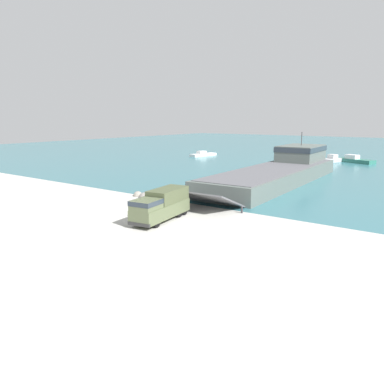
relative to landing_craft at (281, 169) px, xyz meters
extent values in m
plane|color=#B7B5AD|center=(-2.79, -28.83, -1.81)|extent=(240.00, 240.00, 0.00)
cube|color=#336B75|center=(-2.79, 68.03, -1.81)|extent=(240.00, 180.00, 0.01)
cube|color=#56605B|center=(0.07, -2.77, -0.69)|extent=(9.82, 35.61, 2.26)
cube|color=#56565B|center=(0.07, -2.77, 0.48)|extent=(9.07, 34.18, 0.08)
cube|color=#56605B|center=(-0.24, 9.46, 1.87)|extent=(6.49, 10.07, 2.86)
cube|color=#28333D|center=(-0.24, 9.46, 2.73)|extent=(6.68, 10.17, 0.86)
cylinder|color=#3F3F42|center=(-0.24, 9.46, 4.50)|extent=(0.16, 0.16, 2.40)
cube|color=#56565B|center=(0.59, -23.16, -0.61)|extent=(7.72, 5.64, 2.25)
cube|color=#566042|center=(-0.11, -29.69, -0.81)|extent=(3.31, 7.83, 1.29)
cube|color=#566042|center=(0.23, -32.17, 0.28)|extent=(2.51, 2.85, 0.89)
cube|color=#28333D|center=(0.23, -32.17, 0.50)|extent=(2.58, 2.88, 0.44)
cube|color=#495236|center=(-0.28, -28.41, 0.50)|extent=(2.85, 5.07, 1.32)
cube|color=#2D2D2D|center=(0.39, -33.37, -1.30)|extent=(2.38, 0.55, 0.32)
cylinder|color=black|center=(1.13, -31.89, -1.26)|extent=(0.54, 1.15, 1.11)
cylinder|color=black|center=(-0.72, -32.14, -1.26)|extent=(0.54, 1.15, 1.11)
cylinder|color=black|center=(0.58, -27.77, -1.26)|extent=(0.54, 1.15, 1.11)
cylinder|color=black|center=(-1.28, -28.02, -1.26)|extent=(0.54, 1.15, 1.11)
cylinder|color=black|center=(0.43, -26.68, -1.26)|extent=(0.54, 1.15, 1.11)
cylinder|color=black|center=(-1.43, -26.93, -1.26)|extent=(0.54, 1.15, 1.11)
cylinder|color=#3D4C33|center=(-3.56, -27.92, -1.38)|extent=(0.14, 0.14, 0.87)
cylinder|color=#3D4C33|center=(-3.61, -28.09, -1.38)|extent=(0.14, 0.14, 0.87)
cube|color=#3D4C33|center=(-3.59, -28.00, -0.60)|extent=(0.36, 0.49, 0.69)
sphere|color=tan|center=(-3.59, -28.00, -0.14)|extent=(0.23, 0.23, 0.23)
cube|color=#2D7060|center=(3.76, 33.68, -1.40)|extent=(9.21, 5.72, 0.83)
cube|color=silver|center=(3.14, 33.91, -0.53)|extent=(3.16, 2.75, 0.91)
cube|color=#B7BABF|center=(-0.83, 31.55, -1.40)|extent=(4.29, 6.13, 0.84)
cube|color=silver|center=(-0.68, 31.94, -0.52)|extent=(2.20, 2.19, 0.92)
cube|color=white|center=(-32.73, 26.03, -1.48)|extent=(3.56, 8.51, 0.66)
cube|color=silver|center=(-32.84, 25.42, -0.79)|extent=(1.92, 2.70, 0.73)
cylinder|color=#333338|center=(5.04, -22.55, -1.51)|extent=(0.23, 0.23, 0.60)
sphere|color=#333338|center=(5.04, -22.55, -1.15)|extent=(0.27, 0.27, 0.27)
sphere|color=gray|center=(-8.75, -22.83, -1.81)|extent=(1.38, 1.38, 1.38)
sphere|color=gray|center=(-10.17, -22.50, -1.81)|extent=(1.24, 1.24, 1.24)
camera|label=1|loc=(23.27, -56.95, 8.08)|focal=35.00mm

